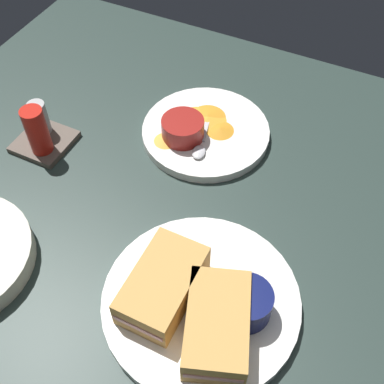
{
  "coord_description": "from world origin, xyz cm",
  "views": [
    {
      "loc": [
        -30.92,
        -19.54,
        60.89
      ],
      "look_at": [
        10.73,
        0.71,
        3.0
      ],
      "focal_mm": 45.79,
      "sensor_mm": 36.0,
      "label": 1
    }
  ],
  "objects_px": {
    "sandwich_half_far": "(217,324)",
    "plate_sandwich_main": "(201,301)",
    "sandwich_half_near": "(163,285)",
    "spoon_by_dark_ramekin": "(207,296)",
    "ramekin_dark_sauce": "(247,303)",
    "condiment_caddy": "(40,132)",
    "plate_chips_companion": "(206,132)",
    "ramekin_light_gravy": "(183,128)",
    "spoon_by_gravy_ramekin": "(200,147)"
  },
  "relations": [
    {
      "from": "sandwich_half_far",
      "to": "plate_sandwich_main",
      "type": "bearing_deg",
      "value": 47.88
    },
    {
      "from": "plate_sandwich_main",
      "to": "spoon_by_dark_ramekin",
      "type": "height_order",
      "value": "spoon_by_dark_ramekin"
    },
    {
      "from": "plate_chips_companion",
      "to": "ramekin_light_gravy",
      "type": "xyz_separation_m",
      "value": [
        -0.03,
        0.03,
        0.03
      ]
    },
    {
      "from": "spoon_by_dark_ramekin",
      "to": "spoon_by_gravy_ramekin",
      "type": "xyz_separation_m",
      "value": [
        0.24,
        0.12,
        0.0
      ]
    },
    {
      "from": "spoon_by_dark_ramekin",
      "to": "sandwich_half_far",
      "type": "bearing_deg",
      "value": -140.76
    },
    {
      "from": "sandwich_half_far",
      "to": "ramekin_light_gravy",
      "type": "relative_size",
      "value": 2.06
    },
    {
      "from": "sandwich_half_near",
      "to": "spoon_by_dark_ramekin",
      "type": "relative_size",
      "value": 1.34
    },
    {
      "from": "sandwich_half_near",
      "to": "plate_chips_companion",
      "type": "bearing_deg",
      "value": 14.84
    },
    {
      "from": "ramekin_dark_sauce",
      "to": "condiment_caddy",
      "type": "bearing_deg",
      "value": 71.85
    },
    {
      "from": "condiment_caddy",
      "to": "ramekin_light_gravy",
      "type": "bearing_deg",
      "value": -62.22
    },
    {
      "from": "sandwich_half_far",
      "to": "ramekin_light_gravy",
      "type": "bearing_deg",
      "value": 33.49
    },
    {
      "from": "sandwich_half_near",
      "to": "plate_chips_companion",
      "type": "distance_m",
      "value": 0.32
    },
    {
      "from": "spoon_by_dark_ramekin",
      "to": "condiment_caddy",
      "type": "bearing_deg",
      "value": 68.94
    },
    {
      "from": "plate_sandwich_main",
      "to": "ramekin_dark_sauce",
      "type": "xyz_separation_m",
      "value": [
        0.01,
        -0.06,
        0.03
      ]
    },
    {
      "from": "plate_sandwich_main",
      "to": "condiment_caddy",
      "type": "distance_m",
      "value": 0.4
    },
    {
      "from": "ramekin_dark_sauce",
      "to": "spoon_by_gravy_ramekin",
      "type": "height_order",
      "value": "ramekin_dark_sauce"
    },
    {
      "from": "plate_sandwich_main",
      "to": "ramekin_dark_sauce",
      "type": "bearing_deg",
      "value": -81.12
    },
    {
      "from": "plate_chips_companion",
      "to": "plate_sandwich_main",
      "type": "bearing_deg",
      "value": -156.17
    },
    {
      "from": "condiment_caddy",
      "to": "sandwich_half_far",
      "type": "bearing_deg",
      "value": -114.27
    },
    {
      "from": "sandwich_half_far",
      "to": "ramekin_light_gravy",
      "type": "distance_m",
      "value": 0.35
    },
    {
      "from": "plate_sandwich_main",
      "to": "spoon_by_dark_ramekin",
      "type": "relative_size",
      "value": 2.67
    },
    {
      "from": "spoon_by_dark_ramekin",
      "to": "spoon_by_gravy_ramekin",
      "type": "relative_size",
      "value": 1.0
    },
    {
      "from": "ramekin_dark_sauce",
      "to": "ramekin_light_gravy",
      "type": "distance_m",
      "value": 0.33
    },
    {
      "from": "plate_chips_companion",
      "to": "spoon_by_gravy_ramekin",
      "type": "distance_m",
      "value": 0.05
    },
    {
      "from": "ramekin_dark_sauce",
      "to": "sandwich_half_far",
      "type": "bearing_deg",
      "value": 153.35
    },
    {
      "from": "spoon_by_dark_ramekin",
      "to": "plate_chips_companion",
      "type": "distance_m",
      "value": 0.32
    },
    {
      "from": "ramekin_dark_sauce",
      "to": "spoon_by_dark_ramekin",
      "type": "height_order",
      "value": "ramekin_dark_sauce"
    },
    {
      "from": "plate_sandwich_main",
      "to": "sandwich_half_near",
      "type": "height_order",
      "value": "sandwich_half_near"
    },
    {
      "from": "ramekin_light_gravy",
      "to": "condiment_caddy",
      "type": "xyz_separation_m",
      "value": [
        -0.11,
        0.21,
        -0.0
      ]
    },
    {
      "from": "plate_sandwich_main",
      "to": "condiment_caddy",
      "type": "height_order",
      "value": "condiment_caddy"
    },
    {
      "from": "ramekin_dark_sauce",
      "to": "plate_chips_companion",
      "type": "height_order",
      "value": "ramekin_dark_sauce"
    },
    {
      "from": "ramekin_light_gravy",
      "to": "sandwich_half_near",
      "type": "bearing_deg",
      "value": -158.35
    },
    {
      "from": "ramekin_light_gravy",
      "to": "spoon_by_gravy_ramekin",
      "type": "xyz_separation_m",
      "value": [
        -0.01,
        -0.04,
        -0.02
      ]
    },
    {
      "from": "plate_sandwich_main",
      "to": "ramekin_light_gravy",
      "type": "height_order",
      "value": "ramekin_light_gravy"
    },
    {
      "from": "plate_chips_companion",
      "to": "condiment_caddy",
      "type": "bearing_deg",
      "value": 121.16
    },
    {
      "from": "plate_sandwich_main",
      "to": "ramekin_light_gravy",
      "type": "distance_m",
      "value": 0.31
    },
    {
      "from": "sandwich_half_far",
      "to": "plate_chips_companion",
      "type": "relative_size",
      "value": 0.67
    },
    {
      "from": "plate_sandwich_main",
      "to": "sandwich_half_far",
      "type": "distance_m",
      "value": 0.06
    },
    {
      "from": "sandwich_half_far",
      "to": "spoon_by_dark_ramekin",
      "type": "bearing_deg",
      "value": 39.24
    },
    {
      "from": "sandwich_half_near",
      "to": "spoon_by_dark_ramekin",
      "type": "bearing_deg",
      "value": -68.76
    },
    {
      "from": "plate_sandwich_main",
      "to": "plate_chips_companion",
      "type": "relative_size",
      "value": 1.2
    },
    {
      "from": "plate_chips_companion",
      "to": "spoon_by_dark_ramekin",
      "type": "bearing_deg",
      "value": -154.89
    },
    {
      "from": "plate_sandwich_main",
      "to": "sandwich_half_far",
      "type": "bearing_deg",
      "value": -132.12
    },
    {
      "from": "spoon_by_dark_ramekin",
      "to": "plate_chips_companion",
      "type": "height_order",
      "value": "spoon_by_dark_ramekin"
    },
    {
      "from": "spoon_by_dark_ramekin",
      "to": "plate_chips_companion",
      "type": "relative_size",
      "value": 0.45
    },
    {
      "from": "plate_sandwich_main",
      "to": "sandwich_half_near",
      "type": "relative_size",
      "value": 1.99
    },
    {
      "from": "sandwich_half_near",
      "to": "ramekin_dark_sauce",
      "type": "relative_size",
      "value": 2.01
    },
    {
      "from": "sandwich_half_near",
      "to": "ramekin_dark_sauce",
      "type": "distance_m",
      "value": 0.11
    },
    {
      "from": "ramekin_dark_sauce",
      "to": "plate_chips_companion",
      "type": "distance_m",
      "value": 0.34
    },
    {
      "from": "ramekin_dark_sauce",
      "to": "spoon_by_dark_ramekin",
      "type": "bearing_deg",
      "value": 94.2
    }
  ]
}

